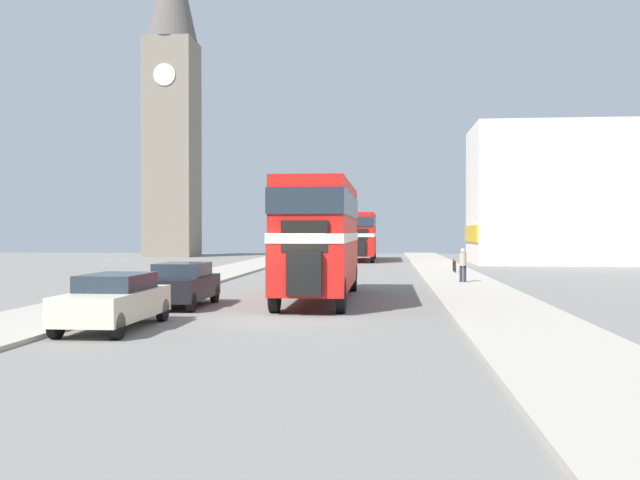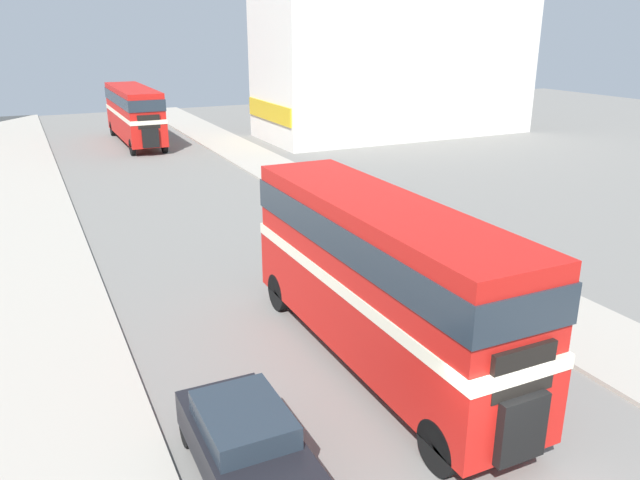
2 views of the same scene
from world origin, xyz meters
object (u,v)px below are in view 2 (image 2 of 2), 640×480
double_decker_bus (379,270)px  bus_distant (134,110)px  bicycle_on_pavement (322,182)px  pedestrian_walking (401,212)px  car_parked_mid (247,445)px

double_decker_bus → bus_distant: 35.01m
bus_distant → bicycle_on_pavement: bus_distant is taller
pedestrian_walking → bicycle_on_pavement: pedestrian_walking is taller
double_decker_bus → pedestrian_walking: 10.43m
bus_distant → pedestrian_walking: 27.34m
pedestrian_walking → bicycle_on_pavement: 8.17m
bus_distant → pedestrian_walking: (5.83, -26.67, -1.40)m
car_parked_mid → bicycle_on_pavement: (10.88, 19.19, -0.28)m
bicycle_on_pavement → car_parked_mid: bearing=-119.6°
double_decker_bus → car_parked_mid: 5.50m
double_decker_bus → bicycle_on_pavement: bearing=68.7°
car_parked_mid → pedestrian_walking: (10.53, 11.05, 0.26)m
double_decker_bus → bicycle_on_pavement: 17.81m
car_parked_mid → bus_distant: bearing=82.9°
double_decker_bus → pedestrian_walking: bearing=53.9°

